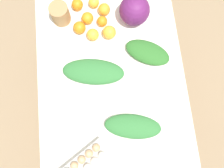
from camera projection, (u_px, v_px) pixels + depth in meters
ground_plane at (112, 105)px, 2.23m from camera, size 8.00×8.00×0.00m
dining_table at (112, 89)px, 1.60m from camera, size 1.33×0.89×0.76m
cabbage_purple at (134, 10)px, 1.52m from camera, size 0.19×0.19×0.19m
egg_carton at (85, 163)px, 1.35m from camera, size 0.25×0.30×0.09m
paper_bag at (60, 14)px, 1.54m from camera, size 0.12×0.12×0.13m
greens_bunch_beet_tops at (133, 126)px, 1.41m from camera, size 0.20×0.34×0.06m
greens_bunch_scallion at (93, 72)px, 1.48m from camera, size 0.22×0.39×0.07m
greens_bunch_chard at (148, 52)px, 1.52m from camera, size 0.26×0.31×0.06m
orange_0 at (104, 9)px, 1.58m from camera, size 0.08×0.08×0.08m
orange_1 at (87, 18)px, 1.57m from camera, size 0.08×0.08×0.08m
orange_2 at (77, 5)px, 1.59m from camera, size 0.07×0.07×0.07m
orange_3 at (79, 28)px, 1.55m from camera, size 0.08×0.08×0.08m
orange_4 at (109, 32)px, 1.54m from camera, size 0.08×0.08×0.08m
orange_5 at (94, 2)px, 1.60m from camera, size 0.07×0.07×0.07m
orange_6 at (93, 35)px, 1.54m from camera, size 0.07×0.07×0.07m
orange_7 at (102, 21)px, 1.57m from camera, size 0.07×0.07×0.07m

